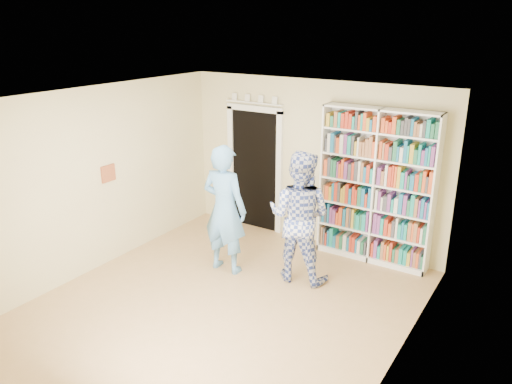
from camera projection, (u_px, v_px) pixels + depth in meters
floor at (224, 305)px, 6.57m from camera, size 5.00×5.00×0.00m
ceiling at (219, 99)px, 5.69m from camera, size 5.00×5.00×0.00m
wall_back at (312, 163)px, 8.13m from camera, size 4.50×0.00×4.50m
wall_left at (97, 180)px, 7.28m from camera, size 0.00×5.00×5.00m
wall_right at (403, 253)px, 4.99m from camera, size 0.00×5.00×5.00m
bookshelf at (376, 186)px, 7.47m from camera, size 1.73×0.32×2.37m
doorway at (255, 164)px, 8.72m from camera, size 1.10×0.08×2.43m
wall_art at (108, 173)px, 7.41m from camera, size 0.03×0.25×0.25m
man_blue at (225, 209)px, 7.22m from camera, size 0.72×0.49×1.92m
man_plaid at (299, 217)px, 6.98m from camera, size 1.01×0.83×1.90m
paper_sheet at (297, 214)px, 6.74m from camera, size 0.20×0.12×0.32m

